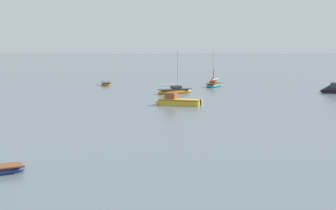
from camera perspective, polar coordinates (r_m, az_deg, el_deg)
rowboat_moored_1 at (r=86.15m, az=-6.66°, el=2.24°), size 1.77×4.36×0.67m
sailboat_moored_0 at (r=71.17m, az=0.72°, el=1.47°), size 5.47×4.03×5.97m
motorboat_moored_4 at (r=57.54m, az=0.62°, el=0.33°), size 5.44×3.67×1.96m
sailboat_moored_1 at (r=82.80m, az=4.95°, el=2.14°), size 3.91×5.43×5.92m
channel_buoy at (r=91.85m, az=4.90°, el=2.69°), size 0.90×0.90×2.30m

